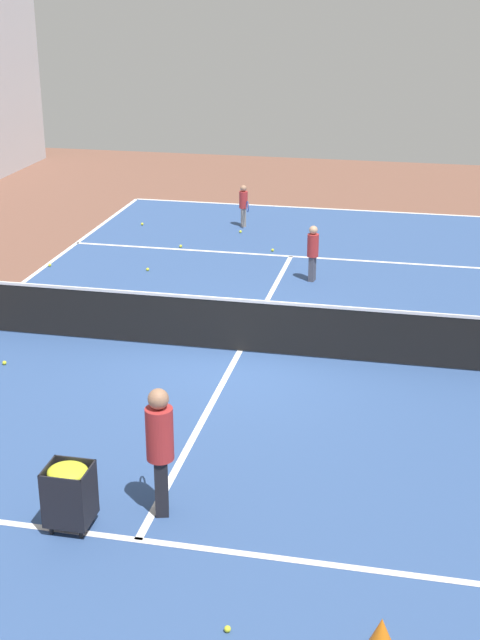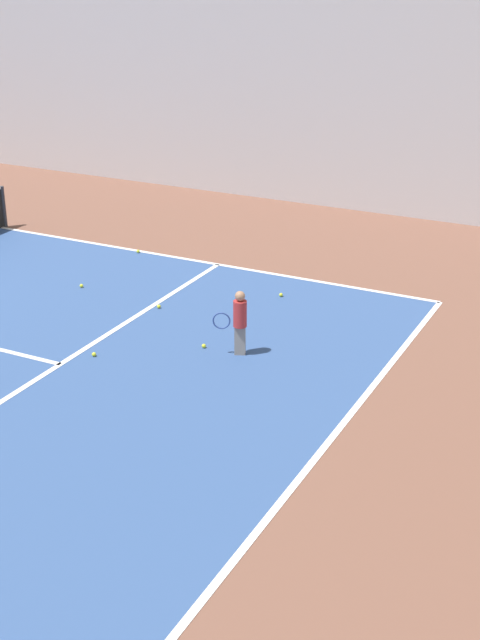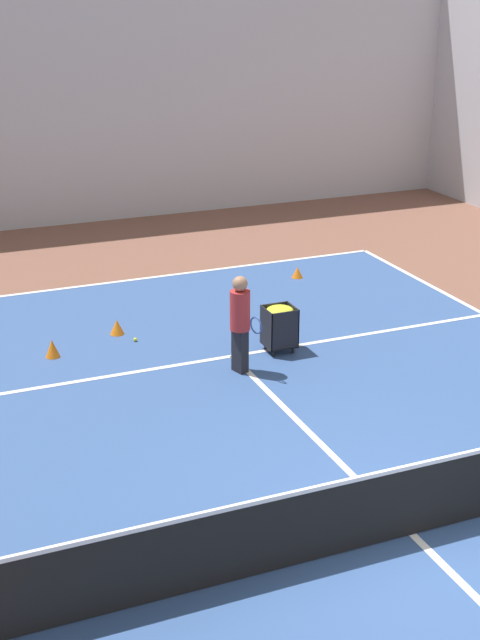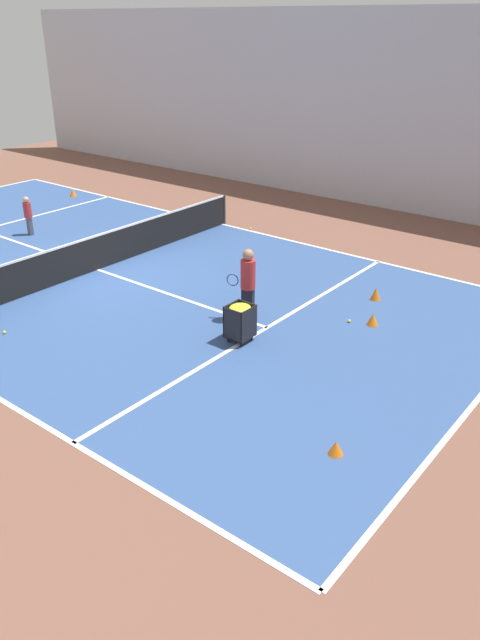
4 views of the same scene
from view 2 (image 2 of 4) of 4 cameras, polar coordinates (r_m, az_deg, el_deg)
The scene contains 11 objects.
line_baseline_near at distance 12.08m, azimuth 6.22°, elevation -7.11°, with size 10.42×0.10×0.00m, color white.
line_sideline_right at distance 21.24m, azimuth -14.94°, elevation 5.72°, with size 0.10×20.37×0.00m, color white.
line_service_near at distance 14.12m, azimuth -11.43°, elevation -2.79°, with size 10.42×0.10×0.00m, color white.
hall_enclosure_right at distance 24.56m, azimuth -7.66°, elevation 16.24°, with size 0.15×30.77×6.44m.
player_near_baseline at distance 13.93m, azimuth -0.07°, elevation 0.09°, with size 0.36×0.52×1.07m.
tennis_ball_0 at distance 14.39m, azimuth -2.33°, elevation -1.67°, with size 0.07×0.07×0.07m, color yellow.
tennis_ball_1 at distance 18.95m, azimuth -6.54°, elevation 4.39°, with size 0.07×0.07×0.07m, color yellow.
tennis_ball_2 at distance 17.17m, azimuth -10.11°, elevation 2.17°, with size 0.07×0.07×0.07m, color yellow.
tennis_ball_3 at distance 16.00m, azimuth -5.22°, elevation 0.87°, with size 0.07×0.07×0.07m, color yellow.
tennis_ball_6 at distance 16.48m, azimuth 2.64°, elevation 1.62°, with size 0.07×0.07×0.07m, color yellow.
tennis_ball_7 at distance 14.28m, azimuth -9.33°, elevation -2.18°, with size 0.07×0.07×0.07m, color yellow.
Camera 2 is at (-9.86, -13.70, 6.04)m, focal length 50.00 mm.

